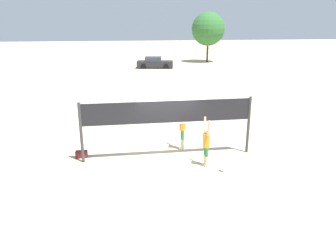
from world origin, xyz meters
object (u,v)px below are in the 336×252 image
object	(u,v)px
player_blocker	(183,124)
tree_left_cluster	(208,29)
volleyball	(223,168)
volleyball_net	(168,117)
parked_car_near	(155,63)
player_spiker	(206,142)
gear_bag	(82,154)

from	to	relation	value
player_blocker	tree_left_cluster	size ratio (longest dim) A/B	0.32
volleyball	tree_left_cluster	distance (m)	38.20
volleyball_net	parked_car_near	world-z (taller)	volleyball_net
parked_car_near	player_blocker	bearing A→B (deg)	-84.65
parked_car_near	tree_left_cluster	size ratio (longest dim) A/B	0.67
player_blocker	tree_left_cluster	bearing A→B (deg)	162.73
player_spiker	parked_car_near	xyz separation A→B (m)	(1.56, 30.46, -0.39)
gear_bag	tree_left_cluster	size ratio (longest dim) A/B	0.07
player_spiker	gear_bag	xyz separation A→B (m)	(-4.99, 1.68, -0.89)
player_blocker	parked_car_near	bearing A→B (deg)	175.74
player_blocker	gear_bag	bearing A→B (deg)	-87.12
player_spiker	gear_bag	distance (m)	5.34
volleyball_net	volleyball	bearing A→B (deg)	-43.10
volleyball_net	volleyball	distance (m)	3.04
player_blocker	player_spiker	bearing A→B (deg)	16.68
player_spiker	gear_bag	world-z (taller)	player_spiker
player_spiker	player_blocker	xyz separation A→B (m)	(-0.57, 1.90, 0.18)
volleyball	gear_bag	world-z (taller)	gear_bag
tree_left_cluster	parked_car_near	bearing A→B (deg)	-146.43
player_spiker	volleyball	xyz separation A→B (m)	(0.52, -0.59, -0.92)
volleyball_net	gear_bag	bearing A→B (deg)	171.76
player_spiker	player_blocker	distance (m)	1.99
player_blocker	volleyball_net	bearing A→B (deg)	-45.78
gear_bag	volleyball	bearing A→B (deg)	-22.38
volleyball	gear_bag	size ratio (longest dim) A/B	0.46
volleyball	tree_left_cluster	xyz separation A→B (m)	(9.55, 36.70, 4.61)
player_spiker	player_blocker	bearing A→B (deg)	16.68
player_blocker	parked_car_near	xyz separation A→B (m)	(2.13, 28.56, -0.56)
gear_bag	tree_left_cluster	xyz separation A→B (m)	(15.05, 34.43, 4.59)
gear_bag	player_spiker	bearing A→B (deg)	-18.60
volleyball_net	tree_left_cluster	xyz separation A→B (m)	(11.40, 34.96, 2.95)
volleyball_net	volleyball	size ratio (longest dim) A/B	31.89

